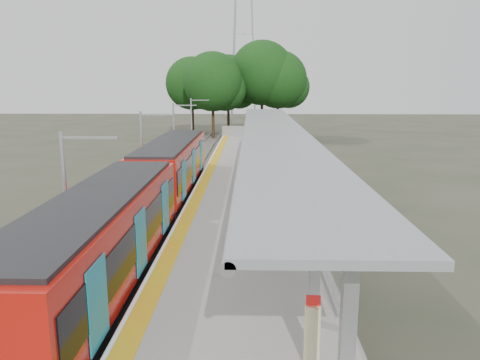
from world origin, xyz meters
name	(u,v)px	position (x,y,z in m)	size (l,w,h in m)	color
trackbed	(175,193)	(-4.50, 20.00, 0.12)	(3.00, 70.00, 0.24)	#59544C
platform	(245,188)	(0.00, 20.00, 0.50)	(6.00, 50.00, 1.00)	gray
tactile_strip	(205,180)	(-2.55, 20.00, 1.01)	(0.60, 50.00, 0.02)	gold
end_fence	(248,131)	(0.00, 44.95, 1.60)	(6.00, 0.10, 1.20)	#9EA0A5
train	(147,192)	(-4.50, 12.03, 2.05)	(2.74, 27.60, 3.62)	black
canopy	(274,137)	(1.61, 16.19, 4.20)	(3.27, 38.00, 3.66)	#9EA0A5
pylon	(244,10)	(-1.00, 73.00, 19.00)	(8.00, 4.00, 38.00)	#9EA0A5
tree_cluster	(239,79)	(-1.25, 53.56, 7.54)	(18.90, 12.91, 12.58)	#382316
catenary_masts	(143,152)	(-6.22, 19.00, 2.91)	(2.08, 48.16, 5.40)	#9EA0A5
bench_mid	(286,180)	(2.42, 17.56, 1.54)	(0.65, 1.54, 1.02)	#101D52
bench_far	(281,164)	(2.49, 23.18, 1.52)	(0.66, 1.49, 0.98)	#101D52
info_pillar_near	(312,334)	(1.73, 0.22, 1.69)	(0.36, 0.36, 1.58)	beige
info_pillar_far	(259,183)	(0.82, 15.45, 1.80)	(0.41, 0.41, 1.84)	beige
litter_bin	(261,183)	(0.94, 17.05, 1.46)	(0.45, 0.45, 0.92)	#9EA0A5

